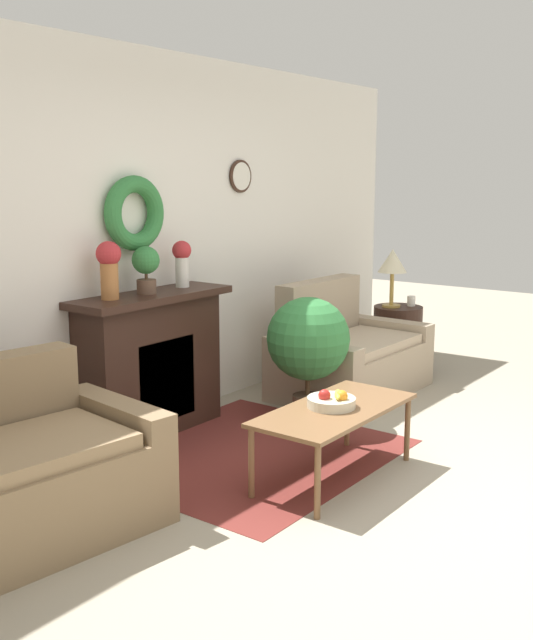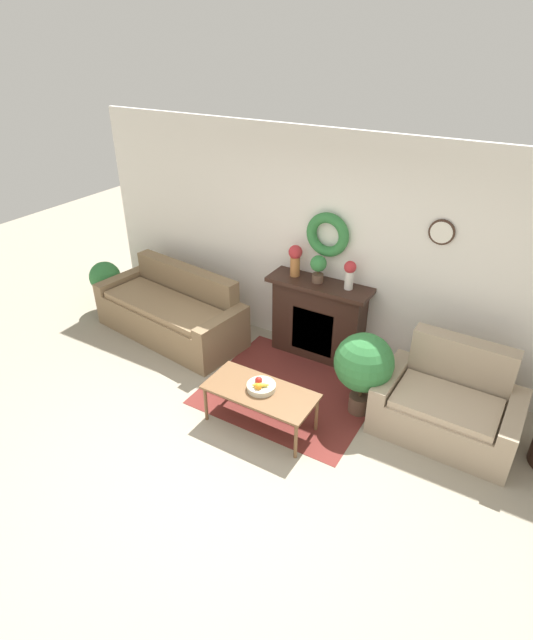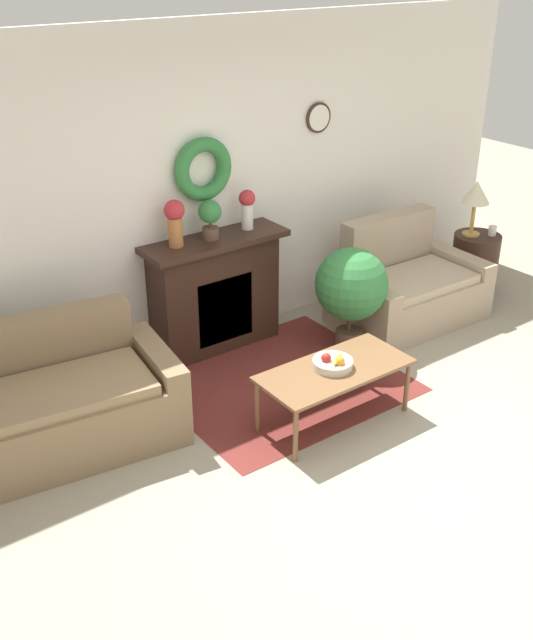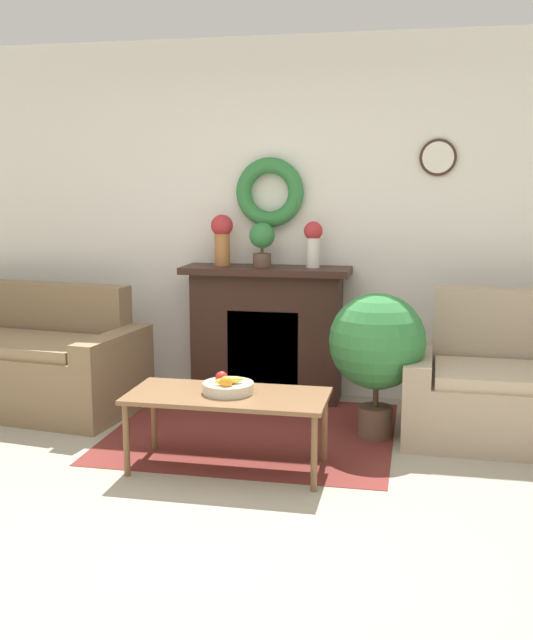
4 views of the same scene
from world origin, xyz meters
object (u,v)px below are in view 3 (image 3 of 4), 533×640
couch_left (26,414)px  vase_on_mantel_left (175,220)px  table_lamp (476,194)px  mug (492,231)px  potted_plant_on_mantel (210,216)px  potted_plant_floor_by_loveseat (351,287)px  fireplace (215,293)px  vase_on_mantel_right (247,206)px  loveseat_right (406,288)px  coffee_table (335,373)px  side_table_by_loveseat (474,263)px  fruit_bowl (333,363)px

couch_left → vase_on_mantel_left: bearing=27.1°
table_lamp → mug: table_lamp is taller
potted_plant_on_mantel → potted_plant_floor_by_loveseat: potted_plant_on_mantel is taller
fireplace → vase_on_mantel_right: bearing=0.9°
loveseat_right → potted_plant_on_mantel: bearing=163.4°
couch_left → vase_on_mantel_right: size_ratio=6.35×
mug → vase_on_mantel_left: 3.32m
coffee_table → mug: bearing=17.4°
loveseat_right → potted_plant_floor_by_loveseat: potted_plant_floor_by_loveseat is taller
side_table_by_loveseat → couch_left: bearing=-179.8°
potted_plant_floor_by_loveseat → vase_on_mantel_right: bearing=124.7°
fireplace → side_table_by_loveseat: fireplace is taller
potted_plant_on_mantel → potted_plant_floor_by_loveseat: 1.31m
couch_left → potted_plant_on_mantel: 2.12m
vase_on_mantel_left → potted_plant_floor_by_loveseat: (1.22, -0.76, -0.63)m
fruit_bowl → coffee_table: bearing=-76.2°
vase_on_mantel_right → mug: bearing=-13.7°
loveseat_right → fruit_bowl: 1.89m
side_table_by_loveseat → potted_plant_floor_by_loveseat: size_ratio=0.62×
loveseat_right → table_lamp: size_ratio=2.50×
loveseat_right → mug: size_ratio=14.42×
side_table_by_loveseat → table_lamp: 0.72m
fruit_bowl → potted_plant_on_mantel: (-0.10, 1.45, 0.73)m
loveseat_right → potted_plant_on_mantel: size_ratio=4.18×
vase_on_mantel_left → fruit_bowl: bearing=-74.2°
vase_on_mantel_right → potted_plant_floor_by_loveseat: bearing=-55.3°
mug → potted_plant_on_mantel: (-2.90, 0.59, 0.57)m
vase_on_mantel_right → potted_plant_floor_by_loveseat: vase_on_mantel_right is taller
fireplace → vase_on_mantel_left: 0.80m
vase_on_mantel_right → fruit_bowl: bearing=-100.7°
vase_on_mantel_right → potted_plant_on_mantel: bearing=-177.0°
table_lamp → fireplace: bearing=169.9°
couch_left → potted_plant_on_mantel: bearing=23.4°
fruit_bowl → potted_plant_floor_by_loveseat: bearing=41.5°
loveseat_right → vase_on_mantel_right: bearing=158.3°
side_table_by_loveseat → table_lamp: table_lamp is taller
side_table_by_loveseat → potted_plant_floor_by_loveseat: bearing=-173.2°
potted_plant_on_mantel → vase_on_mantel_left: bearing=176.3°
table_lamp → potted_plant_floor_by_loveseat: table_lamp is taller
coffee_table → potted_plant_floor_by_loveseat: (0.80, 0.73, 0.21)m
fireplace → vase_on_mantel_left: bearing=179.1°
couch_left → potted_plant_on_mantel: potted_plant_on_mantel is taller
table_lamp → potted_plant_on_mantel: size_ratio=1.67×
couch_left → vase_on_mantel_left: (1.53, 0.55, 0.92)m
mug → potted_plant_floor_by_loveseat: bearing=-175.8°
coffee_table → table_lamp: 2.88m
loveseat_right → fireplace: bearing=162.7°
vase_on_mantel_right → potted_plant_floor_by_loveseat: (0.53, -0.76, -0.60)m
fireplace → couch_left: bearing=-163.9°
vase_on_mantel_right → potted_plant_on_mantel: 0.38m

